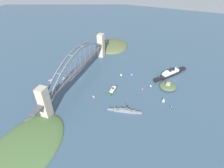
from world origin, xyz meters
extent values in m
plane|color=#385166|center=(0.00, 0.00, 0.00)|extent=(1400.00, 1400.00, 0.00)
cube|color=#ADA38E|center=(-124.57, 0.00, 32.32)|extent=(16.85, 15.53, 64.63)
cube|color=#ADA38E|center=(124.57, 0.00, 32.32)|extent=(16.85, 15.53, 64.63)
cube|color=#47474C|center=(0.00, 0.00, 33.50)|extent=(232.30, 11.79, 2.40)
cube|color=#47474C|center=(-145.00, 0.00, 33.50)|extent=(24.00, 11.79, 2.40)
cube|color=#47474C|center=(145.00, 0.00, 33.50)|extent=(24.00, 11.79, 2.40)
cube|color=slate|center=(-108.33, -5.31, 41.31)|extent=(25.81, 1.80, 18.31)
cube|color=slate|center=(-84.25, -5.31, 55.19)|extent=(25.51, 1.80, 15.01)
cube|color=slate|center=(-60.18, -5.31, 65.61)|extent=(25.16, 1.80, 11.69)
cube|color=slate|center=(-36.11, -5.31, 72.55)|extent=(24.75, 1.80, 8.34)
cube|color=slate|center=(-12.04, -5.31, 76.02)|extent=(24.30, 1.80, 4.93)
cube|color=slate|center=(12.04, -5.31, 76.02)|extent=(24.30, 1.80, 4.93)
cube|color=slate|center=(36.11, -5.31, 72.55)|extent=(24.75, 1.80, 8.34)
cube|color=slate|center=(60.18, -5.31, 65.61)|extent=(25.16, 1.80, 11.69)
cube|color=slate|center=(84.25, -5.31, 55.19)|extent=(25.51, 1.80, 15.01)
cube|color=slate|center=(108.33, -5.31, 41.31)|extent=(25.81, 1.80, 18.31)
cube|color=slate|center=(-108.33, 5.31, 41.31)|extent=(25.81, 1.80, 18.31)
cube|color=slate|center=(-84.25, 5.31, 55.19)|extent=(25.51, 1.80, 15.01)
cube|color=slate|center=(-60.18, 5.31, 65.61)|extent=(25.16, 1.80, 11.69)
cube|color=slate|center=(-36.11, 5.31, 72.55)|extent=(24.75, 1.80, 8.34)
cube|color=slate|center=(-12.04, 5.31, 76.02)|extent=(24.30, 1.80, 4.93)
cube|color=slate|center=(12.04, 5.31, 76.02)|extent=(24.30, 1.80, 4.93)
cube|color=slate|center=(36.11, 5.31, 72.55)|extent=(24.75, 1.80, 8.34)
cube|color=slate|center=(60.18, 5.31, 65.61)|extent=(25.16, 1.80, 11.69)
cube|color=slate|center=(84.25, 5.31, 55.19)|extent=(25.51, 1.80, 15.01)
cube|color=slate|center=(108.33, 5.31, 41.31)|extent=(25.81, 1.80, 18.31)
cube|color=slate|center=(-120.36, 0.00, 33.50)|extent=(1.40, 10.61, 1.40)
cube|color=slate|center=(-72.22, 0.00, 61.27)|extent=(1.40, 10.61, 1.40)
cube|color=slate|center=(-24.07, 0.00, 75.16)|extent=(1.40, 10.61, 1.40)
cube|color=slate|center=(24.07, 0.00, 75.16)|extent=(1.40, 10.61, 1.40)
cube|color=slate|center=(72.22, 0.00, 61.27)|extent=(1.40, 10.61, 1.40)
cube|color=slate|center=(120.36, 0.00, 33.50)|extent=(1.40, 10.61, 1.40)
cylinder|color=slate|center=(-96.29, -5.31, 41.91)|extent=(0.56, 0.56, 14.42)
cylinder|color=slate|center=(-96.29, 5.31, 41.91)|extent=(0.56, 0.56, 14.42)
cylinder|color=slate|center=(-72.22, -5.31, 47.98)|extent=(0.56, 0.56, 26.57)
cylinder|color=slate|center=(-72.22, 5.31, 47.98)|extent=(0.56, 0.56, 26.57)
cylinder|color=slate|center=(-48.14, -5.31, 52.32)|extent=(0.56, 0.56, 35.25)
cylinder|color=slate|center=(-48.14, 5.31, 52.32)|extent=(0.56, 0.56, 35.25)
cylinder|color=slate|center=(-24.07, -5.31, 54.93)|extent=(0.56, 0.56, 40.46)
cylinder|color=slate|center=(-24.07, 5.31, 54.93)|extent=(0.56, 0.56, 40.46)
cylinder|color=slate|center=(0.00, -5.31, 55.79)|extent=(0.56, 0.56, 42.20)
cylinder|color=slate|center=(0.00, 5.31, 55.79)|extent=(0.56, 0.56, 42.20)
cylinder|color=slate|center=(24.07, -5.31, 54.93)|extent=(0.56, 0.56, 40.46)
cylinder|color=slate|center=(24.07, 5.31, 54.93)|extent=(0.56, 0.56, 40.46)
cylinder|color=slate|center=(48.14, -5.31, 52.32)|extent=(0.56, 0.56, 35.25)
cylinder|color=slate|center=(48.14, 5.31, 52.32)|extent=(0.56, 0.56, 35.25)
cylinder|color=slate|center=(72.22, -5.31, 47.98)|extent=(0.56, 0.56, 26.57)
cylinder|color=slate|center=(72.22, 5.31, 47.98)|extent=(0.56, 0.56, 26.57)
cylinder|color=slate|center=(96.29, -5.31, 41.91)|extent=(0.56, 0.56, 14.42)
cylinder|color=slate|center=(96.29, 5.31, 41.91)|extent=(0.56, 0.56, 14.42)
ellipsoid|color=#515B38|center=(-196.01, 6.23, 0.00)|extent=(110.34, 94.03, 22.87)
ellipsoid|color=#756B5B|center=(-220.83, -19.63, 0.00)|extent=(38.62, 28.21, 12.58)
ellipsoid|color=#476638|center=(193.66, 8.74, 0.00)|extent=(153.71, 98.93, 16.62)
ellipsoid|color=#756B5B|center=(159.07, -18.46, 0.00)|extent=(53.80, 29.68, 9.14)
cube|color=black|center=(-92.28, 193.68, 3.31)|extent=(57.83, 47.49, 6.62)
cube|color=black|center=(-59.16, 169.46, 3.31)|extent=(21.04, 18.24, 6.62)
cube|color=black|center=(-125.40, 217.91, 3.31)|extent=(21.94, 19.47, 6.62)
cube|color=white|center=(-92.28, 193.68, 9.33)|extent=(44.19, 36.73, 5.42)
cube|color=white|center=(-82.04, 186.19, 13.64)|extent=(14.31, 14.36, 3.20)
cylinder|color=black|center=(-90.42, 192.32, 15.06)|extent=(6.21, 6.21, 6.04)
cylinder|color=black|center=(-98.80, 198.45, 15.06)|extent=(6.21, 6.21, 6.04)
cylinder|color=tan|center=(-61.23, 170.97, 11.62)|extent=(0.50, 0.50, 10.00)
cube|color=slate|center=(63.80, 128.17, 1.70)|extent=(14.36, 39.61, 3.40)
cube|color=slate|center=(68.70, 102.66, 1.70)|extent=(5.61, 13.36, 3.40)
cube|color=slate|center=(58.90, 153.68, 1.70)|extent=(6.24, 13.48, 3.40)
cube|color=slate|center=(63.80, 128.17, 4.87)|extent=(9.29, 20.21, 2.94)
cylinder|color=slate|center=(67.16, 110.63, 4.50)|extent=(5.00, 5.00, 2.20)
cylinder|color=slate|center=(60.43, 145.71, 4.50)|extent=(5.00, 5.00, 2.20)
cylinder|color=slate|center=(63.80, 128.17, 11.33)|extent=(0.60, 0.60, 10.00)
cylinder|color=#4C4C51|center=(63.06, 132.00, 8.53)|extent=(3.93, 3.93, 4.40)
cube|color=#23512D|center=(11.88, 85.48, 1.13)|extent=(23.03, 9.52, 2.25)
cube|color=#23512D|center=(-3.32, 85.89, 1.13)|extent=(7.77, 6.44, 2.25)
cube|color=#23512D|center=(27.07, 85.07, 1.13)|extent=(7.80, 7.69, 2.25)
cube|color=beige|center=(11.88, 85.48, 3.71)|extent=(21.10, 8.14, 2.90)
cylinder|color=black|center=(11.88, 85.48, 6.36)|extent=(3.56, 3.56, 2.40)
ellipsoid|color=#4C6038|center=(-42.28, 194.67, 3.61)|extent=(38.16, 35.68, 7.23)
cube|color=#9E937F|center=(-42.28, 194.67, 9.11)|extent=(8.00, 8.00, 6.65)
cylinder|color=gray|center=(-37.78, 191.17, 9.44)|extent=(3.60, 3.60, 7.32)
cylinder|color=#B7B7B2|center=(11.80, -37.47, 0.45)|extent=(5.79, 2.29, 0.90)
cylinder|color=#B7B7B2|center=(12.68, -34.02, 0.45)|extent=(5.79, 2.29, 0.90)
cylinder|color=navy|center=(11.80, -37.47, 1.52)|extent=(0.14, 0.14, 1.24)
cylinder|color=navy|center=(12.68, -34.02, 1.52)|extent=(0.14, 0.14, 1.24)
ellipsoid|color=silver|center=(12.24, -35.75, 2.83)|extent=(7.84, 3.25, 1.38)
cylinder|color=navy|center=(8.87, -34.89, 2.83)|extent=(1.10, 1.47, 1.31)
cube|color=silver|center=(11.30, -35.51, 3.41)|extent=(4.54, 11.77, 0.20)
cube|color=silver|center=(15.54, -36.59, 2.96)|extent=(2.17, 4.59, 0.12)
cube|color=navy|center=(15.54, -36.59, 4.27)|extent=(1.10, 0.39, 1.50)
cylinder|color=#B7B7B2|center=(28.07, -59.48, 0.45)|extent=(5.34, 3.65, 0.90)
cylinder|color=#B7B7B2|center=(29.92, -62.62, 0.45)|extent=(5.34, 3.65, 0.90)
cylinder|color=black|center=(28.07, -59.48, 1.50)|extent=(0.14, 0.14, 1.20)
cylinder|color=black|center=(29.92, -62.62, 1.50)|extent=(0.14, 0.14, 1.20)
ellipsoid|color=silver|center=(28.99, -61.05, 2.72)|extent=(7.84, 5.31, 1.25)
cylinder|color=black|center=(32.24, -59.14, 2.72)|extent=(1.29, 1.43, 1.19)
cube|color=silver|center=(29.89, -60.52, 3.26)|extent=(7.42, 11.00, 0.20)
cube|color=silver|center=(25.82, -62.91, 2.85)|extent=(3.21, 4.41, 0.12)
cube|color=black|center=(25.82, -62.91, 4.10)|extent=(1.01, 0.66, 1.50)
cube|color=#2D6B3D|center=(-47.97, 83.70, 0.37)|extent=(4.82, 3.42, 0.75)
cube|color=#2D6B3D|center=(-45.23, 82.66, 0.37)|extent=(1.69, 1.36, 0.75)
cube|color=#2D6B3D|center=(-50.72, 84.74, 0.37)|extent=(1.75, 1.52, 0.75)
cylinder|color=tan|center=(-47.63, 83.57, 4.62)|extent=(0.16, 0.16, 7.74)
cone|color=white|center=(-48.83, 84.03, 4.23)|extent=(5.20, 5.20, 6.20)
cube|color=black|center=(-29.56, 158.16, 0.49)|extent=(3.86, 4.91, 0.98)
cube|color=black|center=(-28.18, 155.51, 0.49)|extent=(1.49, 1.75, 0.98)
cube|color=black|center=(-30.94, 160.82, 0.49)|extent=(1.65, 1.83, 0.98)
cylinder|color=tan|center=(-29.39, 157.83, 4.48)|extent=(0.16, 0.16, 7.01)
cone|color=white|center=(-29.99, 158.99, 4.13)|extent=(5.55, 5.55, 5.60)
cube|color=gold|center=(45.56, 55.30, 0.41)|extent=(4.52, 5.59, 0.82)
cube|color=gold|center=(43.78, 52.31, 0.41)|extent=(1.91, 2.10, 0.82)
cube|color=gold|center=(47.34, 58.29, 0.41)|extent=(2.11, 2.22, 0.82)
cube|color=beige|center=(45.90, 55.86, 1.29)|extent=(2.82, 3.13, 0.94)
cube|color=#B2231E|center=(-13.85, 144.62, 0.41)|extent=(4.52, 3.97, 0.83)
cube|color=#B2231E|center=(-11.55, 146.29, 0.41)|extent=(1.74, 1.64, 0.83)
cube|color=#B2231E|center=(-16.15, 142.96, 0.41)|extent=(1.85, 1.81, 0.83)
cube|color=beige|center=(-14.28, 144.31, 1.39)|extent=(2.58, 2.43, 1.13)
cube|color=#234C8C|center=(-60.32, 105.93, 0.63)|extent=(6.09, 8.12, 1.25)
cube|color=#234C8C|center=(-58.20, 101.44, 0.63)|extent=(2.66, 3.00, 1.25)
cube|color=#234C8C|center=(-62.44, 110.43, 0.63)|extent=(2.98, 3.16, 1.25)
cube|color=beige|center=(-60.72, 106.78, 1.72)|extent=(3.92, 4.47, 0.94)
cube|color=#234C8C|center=(10.30, 193.84, 0.48)|extent=(2.71, 5.96, 0.95)
cube|color=#234C8C|center=(10.34, 197.79, 0.48)|extent=(1.21, 1.99, 0.95)
cube|color=#234C8C|center=(10.25, 189.88, 0.48)|extent=(1.45, 1.99, 0.95)
cylinder|color=tan|center=(10.30, 194.33, 5.90)|extent=(0.16, 0.16, 9.89)
cone|color=white|center=(10.28, 192.60, 5.40)|extent=(5.50, 5.50, 7.91)
cube|color=black|center=(20.71, 209.36, 0.48)|extent=(4.80, 4.42, 0.96)
cube|color=black|center=(18.28, 207.34, 0.48)|extent=(1.85, 1.78, 0.96)
cube|color=black|center=(23.14, 211.37, 0.48)|extent=(1.98, 1.93, 0.96)
cube|color=beige|center=(21.17, 209.74, 1.49)|extent=(2.75, 2.63, 1.05)
cone|color=red|center=(-33.95, 39.93, 1.10)|extent=(2.20, 2.20, 2.20)
sphere|color=#F2E566|center=(-33.95, 39.93, 2.50)|extent=(0.50, 0.50, 0.50)
camera|label=1|loc=(312.69, 196.41, 253.91)|focal=30.37mm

